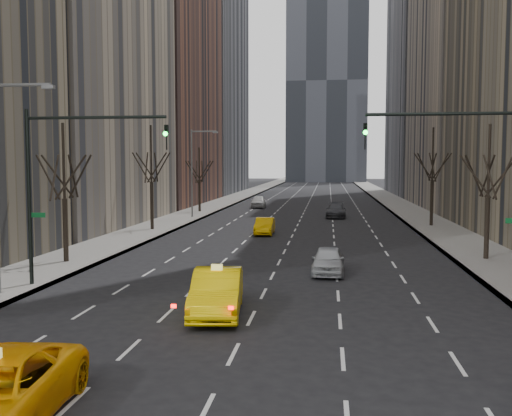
% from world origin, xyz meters
% --- Properties ---
extents(ground, '(400.00, 400.00, 0.00)m').
position_xyz_m(ground, '(0.00, 0.00, 0.00)').
color(ground, black).
rests_on(ground, ground).
extents(sidewalk_left, '(4.50, 320.00, 0.15)m').
position_xyz_m(sidewalk_left, '(-12.25, 70.00, 0.07)').
color(sidewalk_left, slate).
rests_on(sidewalk_left, ground).
extents(sidewalk_right, '(4.50, 320.00, 0.15)m').
position_xyz_m(sidewalk_right, '(12.25, 70.00, 0.07)').
color(sidewalk_right, slate).
rests_on(sidewalk_right, ground).
extents(bld_left_far, '(14.00, 28.00, 44.00)m').
position_xyz_m(bld_left_far, '(-21.50, 66.00, 22.00)').
color(bld_left_far, brown).
rests_on(bld_left_far, ground).
extents(bld_left_deep, '(14.00, 30.00, 60.00)m').
position_xyz_m(bld_left_deep, '(-21.50, 96.00, 30.00)').
color(bld_left_deep, slate).
rests_on(bld_left_deep, ground).
extents(bld_right_far, '(14.00, 28.00, 50.00)m').
position_xyz_m(bld_right_far, '(21.50, 64.00, 25.00)').
color(bld_right_far, tan).
rests_on(bld_right_far, ground).
extents(bld_right_deep, '(14.00, 30.00, 58.00)m').
position_xyz_m(bld_right_deep, '(21.50, 95.00, 29.00)').
color(bld_right_deep, slate).
rests_on(bld_right_deep, ground).
extents(tree_lw_b, '(3.36, 3.50, 7.82)m').
position_xyz_m(tree_lw_b, '(-12.00, 18.00, 3.72)').
color(tree_lw_b, black).
rests_on(tree_lw_b, ground).
extents(tree_lw_c, '(3.36, 3.50, 8.74)m').
position_xyz_m(tree_lw_c, '(-12.00, 34.00, 4.04)').
color(tree_lw_c, black).
rests_on(tree_lw_c, ground).
extents(tree_lw_d, '(3.36, 3.50, 7.36)m').
position_xyz_m(tree_lw_d, '(-12.00, 52.00, 3.56)').
color(tree_lw_d, black).
rests_on(tree_lw_d, ground).
extents(tree_rw_b, '(3.36, 3.50, 7.82)m').
position_xyz_m(tree_rw_b, '(12.00, 22.00, 3.72)').
color(tree_rw_b, black).
rests_on(tree_rw_b, ground).
extents(tree_rw_c, '(3.36, 3.50, 8.74)m').
position_xyz_m(tree_rw_c, '(12.00, 40.00, 4.04)').
color(tree_rw_c, black).
rests_on(tree_rw_c, ground).
extents(traffic_mast_left, '(6.69, 0.39, 8.00)m').
position_xyz_m(traffic_mast_left, '(-9.11, 12.00, 5.49)').
color(traffic_mast_left, black).
rests_on(traffic_mast_left, ground).
extents(traffic_mast_right, '(6.69, 0.39, 8.00)m').
position_xyz_m(traffic_mast_right, '(9.11, 12.00, 5.49)').
color(traffic_mast_right, black).
rests_on(traffic_mast_right, ground).
extents(streetlight_near, '(2.83, 0.22, 9.00)m').
position_xyz_m(streetlight_near, '(-10.84, 10.00, 5.62)').
color(streetlight_near, slate).
rests_on(streetlight_near, ground).
extents(streetlight_far, '(2.83, 0.22, 9.00)m').
position_xyz_m(streetlight_far, '(-10.84, 45.00, 5.62)').
color(streetlight_far, slate).
rests_on(streetlight_far, ground).
extents(taxi_sedan, '(2.35, 5.29, 1.69)m').
position_xyz_m(taxi_sedan, '(-1.37, 8.41, 0.84)').
color(taxi_sedan, yellow).
rests_on(taxi_sedan, ground).
extents(silver_sedan_ahead, '(1.77, 4.12, 1.39)m').
position_xyz_m(silver_sedan_ahead, '(2.81, 16.97, 0.69)').
color(silver_sedan_ahead, '#ACB0B5').
rests_on(silver_sedan_ahead, ground).
extents(far_taxi, '(1.46, 4.04, 1.33)m').
position_xyz_m(far_taxi, '(-2.26, 32.78, 0.66)').
color(far_taxi, '#EDAC05').
rests_on(far_taxi, ground).
extents(far_suv_grey, '(2.21, 5.12, 1.47)m').
position_xyz_m(far_suv_grey, '(3.62, 47.93, 0.73)').
color(far_suv_grey, '#323237').
rests_on(far_suv_grey, ground).
extents(far_car_white, '(2.08, 4.62, 1.54)m').
position_xyz_m(far_car_white, '(-6.12, 60.10, 0.77)').
color(far_car_white, silver).
rests_on(far_car_white, ground).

